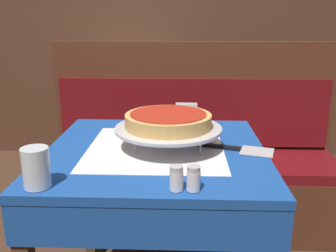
# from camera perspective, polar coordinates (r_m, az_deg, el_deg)

# --- Properties ---
(dining_table_front) EXTENTS (0.82, 0.82, 0.77)m
(dining_table_front) POSITION_cam_1_polar(r_m,az_deg,el_deg) (1.46, -1.85, -7.18)
(dining_table_front) COLOR #194799
(dining_table_front) RESTS_ON ground_plane
(dining_table_rear) EXTENTS (0.73, 0.73, 0.77)m
(dining_table_rear) POSITION_cam_1_polar(r_m,az_deg,el_deg) (3.03, -5.94, 4.60)
(dining_table_rear) COLOR beige
(dining_table_rear) RESTS_ON ground_plane
(booth_bench) EXTENTS (1.71, 0.49, 1.11)m
(booth_bench) POSITION_cam_1_polar(r_m,az_deg,el_deg) (2.30, 3.78, -7.47)
(booth_bench) COLOR #4C2819
(booth_bench) RESTS_ON ground_plane
(back_wall_panel) EXTENTS (6.00, 0.04, 2.40)m
(back_wall_panel) POSITION_cam_1_polar(r_m,az_deg,el_deg) (3.39, 0.57, 15.42)
(back_wall_panel) COLOR #4C2D1E
(back_wall_panel) RESTS_ON ground_plane
(pizza_pan_stand) EXTENTS (0.40, 0.40, 0.08)m
(pizza_pan_stand) POSITION_cam_1_polar(r_m,az_deg,el_deg) (1.40, 0.05, -0.49)
(pizza_pan_stand) COLOR #ADADB2
(pizza_pan_stand) RESTS_ON dining_table_front
(deep_dish_pizza) EXTENTS (0.32, 0.32, 0.05)m
(deep_dish_pizza) POSITION_cam_1_polar(r_m,az_deg,el_deg) (1.39, 0.05, 0.95)
(deep_dish_pizza) COLOR tan
(deep_dish_pizza) RESTS_ON pizza_pan_stand
(pizza_server) EXTENTS (0.30, 0.14, 0.01)m
(pizza_server) POSITION_cam_1_polar(r_m,az_deg,el_deg) (1.42, 10.53, -3.45)
(pizza_server) COLOR #BCBCC1
(pizza_server) RESTS_ON dining_table_front
(water_glass_near) EXTENTS (0.08, 0.08, 0.12)m
(water_glass_near) POSITION_cam_1_polar(r_m,az_deg,el_deg) (1.15, -19.46, -5.99)
(water_glass_near) COLOR silver
(water_glass_near) RESTS_ON dining_table_front
(salt_shaker) EXTENTS (0.04, 0.04, 0.07)m
(salt_shaker) POSITION_cam_1_polar(r_m,az_deg,el_deg) (1.07, 1.29, -7.96)
(salt_shaker) COLOR silver
(salt_shaker) RESTS_ON dining_table_front
(pepper_shaker) EXTENTS (0.04, 0.04, 0.07)m
(pepper_shaker) POSITION_cam_1_polar(r_m,az_deg,el_deg) (1.07, 3.90, -7.98)
(pepper_shaker) COLOR silver
(pepper_shaker) RESTS_ON dining_table_front
(napkin_holder) EXTENTS (0.10, 0.05, 0.09)m
(napkin_holder) POSITION_cam_1_polar(r_m,az_deg,el_deg) (1.75, 2.81, 1.97)
(napkin_holder) COLOR #B2B2B7
(napkin_holder) RESTS_ON dining_table_front
(condiment_caddy) EXTENTS (0.15, 0.15, 0.17)m
(condiment_caddy) POSITION_cam_1_polar(r_m,az_deg,el_deg) (2.96, -6.11, 7.62)
(condiment_caddy) COLOR black
(condiment_caddy) RESTS_ON dining_table_rear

